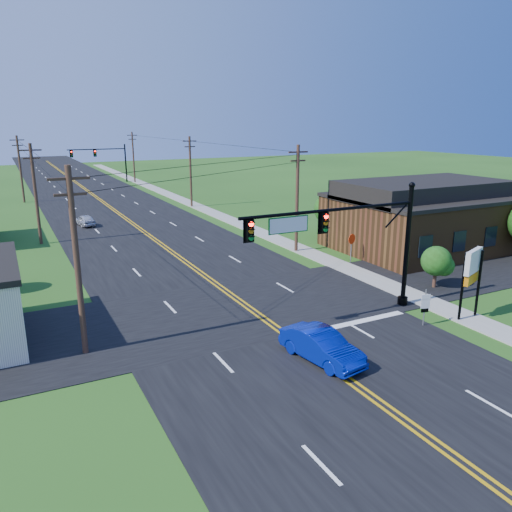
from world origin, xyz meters
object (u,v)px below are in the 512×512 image
signal_mast_main (347,236)px  blue_car (321,347)px  route_sign (425,305)px  signal_mast_far (101,157)px  stop_sign (352,242)px

signal_mast_main → blue_car: signal_mast_main is taller
signal_mast_main → route_sign: 5.61m
signal_mast_far → blue_car: size_ratio=2.46×
blue_car → stop_sign: (11.62, 12.87, 0.96)m
blue_car → stop_sign: bearing=38.3°
signal_mast_far → blue_car: 76.11m
signal_mast_main → stop_sign: size_ratio=4.80×
signal_mast_main → route_sign: signal_mast_main is taller
signal_mast_far → stop_sign: size_ratio=4.67×
signal_mast_main → signal_mast_far: bearing=89.9°
blue_car → stop_sign: 17.37m
signal_mast_main → blue_car: size_ratio=2.53×
route_sign → stop_sign: 12.74m
signal_mast_main → signal_mast_far: same height
route_sign → blue_car: bearing=-157.3°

